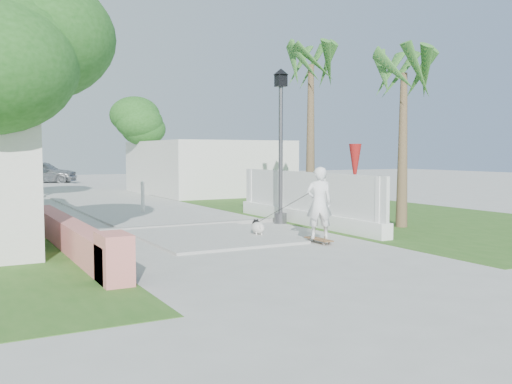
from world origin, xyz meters
TOP-DOWN VIEW (x-y plane):
  - ground at (0.00, 0.00)m, footprint 90.00×90.00m
  - path_strip at (0.00, 20.00)m, footprint 3.20×36.00m
  - curb at (0.00, 6.00)m, footprint 6.50×0.25m
  - grass_right at (7.00, 8.00)m, footprint 8.00×20.00m
  - pink_wall at (-3.30, 3.55)m, footprint 0.45×8.20m
  - lattice_fence at (3.40, 5.00)m, footprint 0.35×7.00m
  - building_right at (6.00, 18.00)m, footprint 6.00×8.00m
  - street_lamp at (2.90, 5.50)m, footprint 0.44×0.44m
  - bollard at (0.20, 10.00)m, footprint 0.14×0.14m
  - patio_umbrella at (4.80, 4.50)m, footprint 0.36×0.36m
  - tree_left_near at (-4.48, 2.98)m, footprint 3.60×3.60m
  - tree_path_left at (-2.98, 15.98)m, footprint 3.40×3.40m
  - tree_path_right at (3.22, 19.98)m, footprint 3.00×3.00m
  - tree_path_far at (-2.78, 25.98)m, footprint 3.20×3.20m
  - palm_far at (4.60, 6.50)m, footprint 1.80×1.80m
  - palm_near at (5.40, 3.20)m, footprint 1.80×1.80m
  - skateboarder at (1.50, 2.58)m, footprint 1.08×2.19m
  - dog at (1.09, 3.56)m, footprint 0.38×0.60m
  - parked_car at (-0.05, 31.14)m, footprint 4.75×3.39m

SIDE VIEW (x-z plane):
  - ground at x=0.00m, z-range 0.00..0.00m
  - grass_right at x=7.00m, z-range 0.00..0.01m
  - path_strip at x=0.00m, z-range 0.00..0.06m
  - curb at x=0.00m, z-range 0.00..0.10m
  - dog at x=1.09m, z-range 0.02..0.44m
  - pink_wall at x=-3.30m, z-range -0.09..0.71m
  - lattice_fence at x=3.40m, z-range -0.21..1.29m
  - bollard at x=0.20m, z-range 0.04..1.13m
  - parked_car at x=-0.05m, z-range 0.00..1.50m
  - skateboarder at x=1.50m, z-range -0.08..1.65m
  - building_right at x=6.00m, z-range 0.00..2.60m
  - patio_umbrella at x=4.80m, z-range 0.54..2.84m
  - street_lamp at x=2.90m, z-range 0.21..4.65m
  - tree_path_right at x=3.22m, z-range 1.10..5.89m
  - tree_path_far at x=-2.78m, z-range 1.23..6.40m
  - tree_path_left at x=-2.98m, z-range 1.21..6.43m
  - tree_left_near at x=-4.48m, z-range 1.18..6.46m
  - palm_near at x=5.40m, z-range 1.60..6.30m
  - palm_far at x=4.60m, z-range 1.83..7.13m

